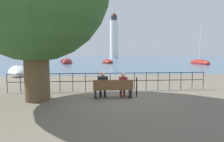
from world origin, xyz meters
TOP-DOWN VIEW (x-y plane):
  - ground_plane at (0.00, 0.00)m, footprint 1000.00×1000.00m
  - harbor_water at (0.00, 159.23)m, footprint 600.00×300.00m
  - park_bench at (0.00, -0.06)m, footprint 1.89×0.45m
  - seated_person_left at (-0.49, 0.01)m, footprint 0.48×0.35m
  - seated_person_right at (0.49, 0.02)m, footprint 0.38×0.35m
  - promenade_railing at (0.00, 1.61)m, footprint 11.31×0.04m
  - closed_umbrella at (1.19, 0.10)m, footprint 0.09×0.09m
  - sailboat_0 at (-9.32, 11.55)m, footprint 4.73×8.21m
  - sailboat_1 at (21.96, 28.29)m, footprint 2.31×7.25m
  - sailboat_2 at (-9.42, 42.26)m, footprint 3.01×5.44m
  - sailboat_3 at (-15.59, 35.33)m, footprint 4.16×5.80m
  - sailboat_4 at (2.02, 34.49)m, footprint 3.47×5.56m
  - sailboat_5 at (-7.31, 32.60)m, footprint 2.18×5.86m
  - harbor_lighthouse at (9.57, 91.81)m, footprint 4.68×4.68m

SIDE VIEW (x-z plane):
  - ground_plane at x=0.00m, z-range 0.00..0.00m
  - harbor_water at x=0.00m, z-range 0.00..0.01m
  - sailboat_3 at x=-15.59m, z-range -3.56..4.14m
  - sailboat_4 at x=2.02m, z-range -3.68..4.27m
  - sailboat_0 at x=-9.32m, z-range -4.86..5.46m
  - sailboat_1 at x=21.96m, z-range -4.05..4.70m
  - sailboat_2 at x=-9.42m, z-range -4.57..5.25m
  - sailboat_5 at x=-7.31m, z-range -4.07..4.82m
  - park_bench at x=0.00m, z-range -0.01..0.89m
  - closed_umbrella at x=1.19m, z-range 0.06..1.06m
  - seated_person_right at x=0.49m, z-range 0.06..1.27m
  - promenade_railing at x=0.00m, z-range 0.17..1.22m
  - seated_person_left at x=-0.49m, z-range 0.06..1.33m
  - harbor_lighthouse at x=9.57m, z-range -0.89..24.72m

